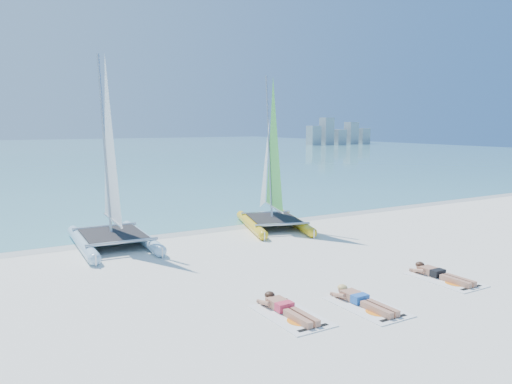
% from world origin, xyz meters
% --- Properties ---
extents(ground, '(140.00, 140.00, 0.00)m').
position_xyz_m(ground, '(0.00, 0.00, 0.00)').
color(ground, silver).
rests_on(ground, ground).
extents(sea, '(140.00, 115.00, 0.01)m').
position_xyz_m(sea, '(0.00, 63.00, 0.01)').
color(sea, '#6DB0B6').
rests_on(sea, ground).
extents(wet_sand_strip, '(140.00, 1.40, 0.01)m').
position_xyz_m(wet_sand_strip, '(0.00, 5.50, 0.00)').
color(wet_sand_strip, beige).
rests_on(wet_sand_strip, ground).
extents(distant_skyline, '(14.00, 2.00, 5.00)m').
position_xyz_m(distant_skyline, '(53.71, 62.00, 1.94)').
color(distant_skyline, '#9BA1AB').
rests_on(distant_skyline, ground).
extents(catamaran_blue, '(2.48, 4.80, 6.39)m').
position_xyz_m(catamaran_blue, '(-3.62, 4.79, 1.91)').
color(catamaran_blue, '#B8D9F2').
rests_on(catamaran_blue, ground).
extents(catamaran_yellow, '(3.30, 4.77, 5.94)m').
position_xyz_m(catamaran_yellow, '(2.47, 4.85, 1.87)').
color(catamaran_yellow, yellow).
rests_on(catamaran_yellow, ground).
extents(towel_a, '(1.00, 1.85, 0.02)m').
position_xyz_m(towel_a, '(-2.08, -3.12, 0.01)').
color(towel_a, white).
rests_on(towel_a, ground).
extents(sunbather_a, '(0.37, 1.73, 0.26)m').
position_xyz_m(sunbather_a, '(-2.08, -2.93, 0.12)').
color(sunbather_a, tan).
rests_on(sunbather_a, towel_a).
extents(towel_b, '(1.00, 1.85, 0.02)m').
position_xyz_m(towel_b, '(-0.40, -3.56, 0.01)').
color(towel_b, white).
rests_on(towel_b, ground).
extents(sunbather_b, '(0.37, 1.73, 0.26)m').
position_xyz_m(sunbather_b, '(-0.40, -3.37, 0.12)').
color(sunbather_b, tan).
rests_on(sunbather_b, towel_b).
extents(towel_c, '(1.00, 1.85, 0.02)m').
position_xyz_m(towel_c, '(2.61, -3.16, 0.01)').
color(towel_c, white).
rests_on(towel_c, ground).
extents(sunbather_c, '(0.37, 1.73, 0.26)m').
position_xyz_m(sunbather_c, '(2.61, -2.96, 0.12)').
color(sunbather_c, tan).
rests_on(sunbather_c, towel_c).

